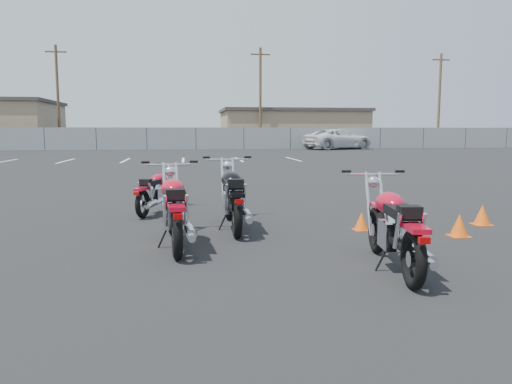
{
  "coord_description": "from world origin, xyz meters",
  "views": [
    {
      "loc": [
        -0.85,
        -6.85,
        1.59
      ],
      "look_at": [
        0.2,
        0.6,
        0.65
      ],
      "focal_mm": 35.0,
      "sensor_mm": 36.0,
      "label": 1
    }
  ],
  "objects": [
    {
      "name": "training_cone_near",
      "position": [
        4.07,
        0.81,
        0.17
      ],
      "size": [
        0.29,
        0.29,
        0.34
      ],
      "color": "#F35A0C",
      "rests_on": "ground"
    },
    {
      "name": "training_cone_far",
      "position": [
        3.19,
        -0.0,
        0.17
      ],
      "size": [
        0.29,
        0.29,
        0.34
      ],
      "color": "#F35A0C",
      "rests_on": "ground"
    },
    {
      "name": "utility_pole_d",
      "position": [
        24.0,
        40.0,
        4.69
      ],
      "size": [
        1.8,
        0.24,
        9.0
      ],
      "color": "#4F3824",
      "rests_on": "ground"
    },
    {
      "name": "tan_building_east",
      "position": [
        10.0,
        44.0,
        1.86
      ],
      "size": [
        14.4,
        9.4,
        3.7
      ],
      "color": "#8F7C5C",
      "rests_on": "ground"
    },
    {
      "name": "training_cone_extra",
      "position": [
        1.91,
        0.66,
        0.14
      ],
      "size": [
        0.24,
        0.24,
        0.29
      ],
      "color": "#F35A0C",
      "rests_on": "ground"
    },
    {
      "name": "parking_line_stripes",
      "position": [
        -2.5,
        20.0,
        0.0
      ],
      "size": [
        15.12,
        4.0,
        0.01
      ],
      "color": "silver",
      "rests_on": "ground"
    },
    {
      "name": "white_van",
      "position": [
        11.71,
        33.39,
        1.31
      ],
      "size": [
        5.04,
        7.4,
        2.61
      ],
      "primitive_type": "imported",
      "rotation": [
        0.0,
        0.0,
        1.94
      ],
      "color": "silver",
      "rests_on": "ground"
    },
    {
      "name": "motorcycle_rear_red",
      "position": [
        1.49,
        -1.54,
        0.48
      ],
      "size": [
        0.83,
        2.16,
        1.06
      ],
      "color": "black",
      "rests_on": "ground"
    },
    {
      "name": "motorcycle_front_red",
      "position": [
        -1.42,
        2.84,
        0.41
      ],
      "size": [
        0.98,
        1.82,
        0.9
      ],
      "color": "black",
      "rests_on": "ground"
    },
    {
      "name": "motorcycle_third_red",
      "position": [
        -1.01,
        -0.01,
        0.51
      ],
      "size": [
        0.88,
        2.27,
        1.11
      ],
      "color": "black",
      "rests_on": "ground"
    },
    {
      "name": "utility_pole_b",
      "position": [
        -12.0,
        40.0,
        4.69
      ],
      "size": [
        1.8,
        0.24,
        9.0
      ],
      "color": "#4F3824",
      "rests_on": "ground"
    },
    {
      "name": "chainlink_fence",
      "position": [
        -0.0,
        35.0,
        0.9
      ],
      "size": [
        80.06,
        0.06,
        1.8
      ],
      "color": "slate",
      "rests_on": "ground"
    },
    {
      "name": "motorcycle_second_black",
      "position": [
        -0.11,
        1.09,
        0.51
      ],
      "size": [
        0.88,
        2.28,
        1.12
      ],
      "color": "black",
      "rests_on": "ground"
    },
    {
      "name": "ground",
      "position": [
        0.0,
        0.0,
        0.0
      ],
      "size": [
        120.0,
        120.0,
        0.0
      ],
      "primitive_type": "plane",
      "color": "black",
      "rests_on": "ground"
    },
    {
      "name": "utility_pole_c",
      "position": [
        6.0,
        39.0,
        4.69
      ],
      "size": [
        1.8,
        0.24,
        9.0
      ],
      "color": "#4F3824",
      "rests_on": "ground"
    }
  ]
}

